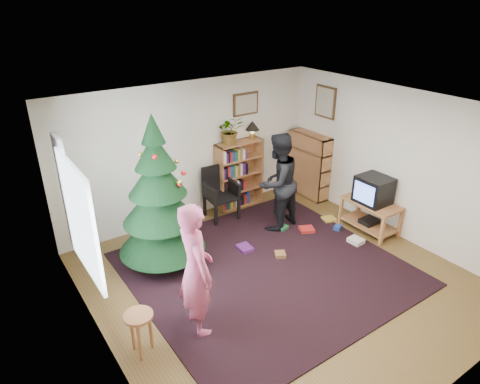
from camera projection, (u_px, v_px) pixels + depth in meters
floor at (279, 279)px, 6.28m from camera, size 5.00×5.00×0.00m
ceiling at (286, 112)px, 5.22m from camera, size 5.00×5.00×0.00m
wall_back at (192, 151)px, 7.61m from camera, size 5.00×0.02×2.50m
wall_front at (458, 305)px, 3.89m from camera, size 5.00×0.02×2.50m
wall_left at (98, 265)px, 4.47m from camera, size 0.02×5.00×2.50m
wall_right at (399, 164)px, 7.04m from camera, size 0.02×5.00×2.50m
rug at (266, 269)px, 6.50m from camera, size 3.80×3.60×0.02m
window_pane at (80, 220)px, 4.82m from camera, size 0.04×1.20×1.40m
curtain at (67, 197)px, 5.36m from camera, size 0.06×0.35×1.60m
picture_back at (246, 104)px, 7.89m from camera, size 0.55×0.03×0.42m
picture_right at (325, 102)px, 8.03m from camera, size 0.03×0.50×0.60m
christmas_tree at (159, 206)px, 6.26m from camera, size 1.31×1.31×2.38m
bookshelf_back at (239, 173)px, 8.21m from camera, size 0.95×0.30×1.30m
bookshelf_right at (309, 164)px, 8.64m from camera, size 0.30×0.95×1.30m
tv_stand at (370, 213)px, 7.45m from camera, size 0.54×0.97×0.55m
crt_tv at (374, 190)px, 7.25m from camera, size 0.49×0.53×0.46m
armchair at (218, 190)px, 7.86m from camera, size 0.57×0.57×0.97m
stool at (139, 323)px, 4.84m from camera, size 0.33×0.33×0.56m
person_standing at (196, 270)px, 5.03m from camera, size 0.48×0.67×1.73m
person_by_chair at (278, 182)px, 7.31m from camera, size 0.95×0.80×1.74m
potted_plant at (230, 130)px, 7.73m from camera, size 0.55×0.51×0.52m
table_lamp at (252, 127)px, 7.99m from camera, size 0.27×0.27×0.35m
floor_clutter at (306, 235)px, 7.34m from camera, size 2.04×1.24×0.08m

